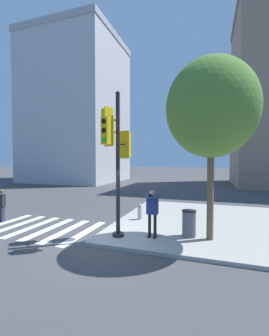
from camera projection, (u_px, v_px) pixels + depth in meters
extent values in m
plane|color=#424244|center=(104.00, 242.00, 7.76)|extent=(160.00, 160.00, 0.00)
cube|color=#9E9B96|center=(211.00, 223.00, 9.96)|extent=(8.00, 8.00, 0.13)
cube|color=silver|center=(84.00, 233.00, 8.80)|extent=(0.35, 3.11, 0.01)
cube|color=silver|center=(66.00, 231.00, 9.06)|extent=(0.35, 3.11, 0.01)
cube|color=silver|center=(49.00, 229.00, 9.33)|extent=(0.35, 3.11, 0.01)
cube|color=silver|center=(33.00, 227.00, 9.59)|extent=(0.35, 3.11, 0.01)
cube|color=silver|center=(18.00, 225.00, 9.86)|extent=(0.35, 3.11, 0.01)
cube|color=silver|center=(4.00, 223.00, 10.12)|extent=(0.35, 3.11, 0.01)
cylinder|color=black|center=(118.00, 235.00, 8.03)|extent=(0.41, 0.41, 0.12)
cylinder|color=black|center=(118.00, 164.00, 7.94)|extent=(0.15, 0.15, 4.90)
sphere|color=black|center=(118.00, 93.00, 7.85)|extent=(0.16, 0.16, 0.16)
cylinder|color=black|center=(122.00, 144.00, 8.15)|extent=(0.11, 0.39, 0.05)
cube|color=yellow|center=(126.00, 145.00, 8.42)|extent=(0.33, 0.28, 0.90)
cube|color=yellow|center=(124.00, 145.00, 8.31)|extent=(0.42, 0.09, 1.02)
cylinder|color=black|center=(128.00, 137.00, 8.53)|extent=(0.17, 0.06, 0.17)
cylinder|color=black|center=(128.00, 145.00, 8.54)|extent=(0.17, 0.06, 0.17)
cylinder|color=green|center=(128.00, 153.00, 8.55)|extent=(0.17, 0.06, 0.17)
cylinder|color=black|center=(113.00, 132.00, 7.68)|extent=(0.17, 0.38, 0.05)
cube|color=yellow|center=(106.00, 131.00, 7.43)|extent=(0.36, 0.32, 0.90)
cube|color=yellow|center=(109.00, 131.00, 7.54)|extent=(0.41, 0.15, 1.02)
cylinder|color=black|center=(104.00, 121.00, 7.31)|extent=(0.17, 0.08, 0.17)
cylinder|color=black|center=(104.00, 130.00, 7.33)|extent=(0.17, 0.08, 0.17)
cylinder|color=green|center=(104.00, 140.00, 7.34)|extent=(0.17, 0.08, 0.17)
cylinder|color=black|center=(112.00, 120.00, 8.05)|extent=(0.38, 0.18, 0.05)
cube|color=yellow|center=(106.00, 121.00, 8.24)|extent=(0.33, 0.36, 0.90)
cube|color=yellow|center=(109.00, 121.00, 8.16)|extent=(0.17, 0.40, 1.02)
cylinder|color=black|center=(104.00, 114.00, 8.32)|extent=(0.09, 0.17, 0.17)
cylinder|color=black|center=(104.00, 122.00, 8.33)|extent=(0.09, 0.17, 0.17)
cylinder|color=green|center=(104.00, 130.00, 8.34)|extent=(0.09, 0.17, 0.17)
cube|color=black|center=(149.00, 236.00, 7.96)|extent=(0.09, 0.24, 0.05)
cube|color=black|center=(155.00, 237.00, 7.90)|extent=(0.09, 0.24, 0.05)
cylinder|color=black|center=(150.00, 225.00, 8.01)|extent=(0.11, 0.11, 0.81)
cylinder|color=black|center=(155.00, 226.00, 7.94)|extent=(0.11, 0.11, 0.81)
cube|color=navy|center=(152.00, 206.00, 7.95)|extent=(0.40, 0.22, 0.57)
sphere|color=tan|center=(152.00, 193.00, 7.93)|extent=(0.20, 0.20, 0.20)
cube|color=black|center=(150.00, 195.00, 7.64)|extent=(0.12, 0.10, 0.09)
cylinder|color=black|center=(150.00, 196.00, 7.57)|extent=(0.06, 0.08, 0.06)
cylinder|color=navy|center=(148.00, 196.00, 7.85)|extent=(0.23, 0.35, 0.22)
cylinder|color=navy|center=(155.00, 197.00, 7.76)|extent=(0.23, 0.35, 0.22)
cube|color=#282D42|center=(1.00, 214.00, 10.34)|extent=(0.24, 0.16, 0.75)
cube|color=#232326|center=(1.00, 200.00, 10.32)|extent=(0.34, 0.20, 0.53)
sphere|color=brown|center=(1.00, 191.00, 10.31)|extent=(0.20, 0.20, 0.20)
cylinder|color=brown|center=(210.00, 190.00, 7.66)|extent=(0.23, 0.23, 3.41)
ellipsoid|color=#568433|center=(211.00, 108.00, 7.56)|extent=(3.05, 3.05, 3.35)
cylinder|color=#99999E|center=(140.00, 213.00, 10.32)|extent=(0.19, 0.19, 0.58)
sphere|color=#99999E|center=(140.00, 205.00, 10.31)|extent=(0.17, 0.17, 0.17)
cylinder|color=#99999E|center=(139.00, 212.00, 10.20)|extent=(0.09, 0.06, 0.09)
cylinder|color=#5B5B60|center=(189.00, 224.00, 8.00)|extent=(0.48, 0.48, 0.90)
cylinder|color=black|center=(189.00, 211.00, 7.98)|extent=(0.50, 0.50, 0.04)
cube|color=#BCBCC1|center=(77.00, 114.00, 30.55)|extent=(11.38, 10.80, 18.25)
cube|color=#A3A3A8|center=(77.00, 43.00, 30.20)|extent=(11.58, 11.00, 0.80)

